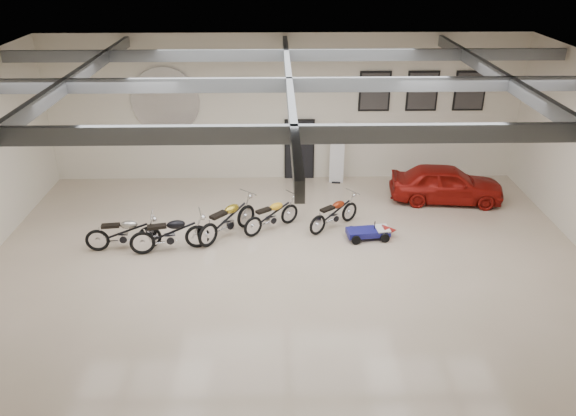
{
  "coord_description": "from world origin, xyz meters",
  "views": [
    {
      "loc": [
        -0.3,
        -12.51,
        7.73
      ],
      "look_at": [
        0.0,
        1.2,
        1.1
      ],
      "focal_mm": 35.0,
      "sensor_mm": 36.0,
      "label": 1
    }
  ],
  "objects_px": {
    "banner_stand": "(337,158)",
    "vintage_car": "(446,183)",
    "motorcycle_yellow": "(272,215)",
    "motorcycle_red": "(334,213)",
    "motorcycle_gold": "(227,219)",
    "motorcycle_black": "(170,233)",
    "motorcycle_silver": "(123,232)",
    "go_kart": "(372,230)"
  },
  "relations": [
    {
      "from": "motorcycle_yellow",
      "to": "motorcycle_gold",
      "type": "bearing_deg",
      "value": 159.92
    },
    {
      "from": "motorcycle_silver",
      "to": "vintage_car",
      "type": "relative_size",
      "value": 0.56
    },
    {
      "from": "banner_stand",
      "to": "vintage_car",
      "type": "bearing_deg",
      "value": -20.46
    },
    {
      "from": "motorcycle_silver",
      "to": "motorcycle_red",
      "type": "distance_m",
      "value": 5.97
    },
    {
      "from": "banner_stand",
      "to": "motorcycle_black",
      "type": "distance_m",
      "value": 6.81
    },
    {
      "from": "motorcycle_yellow",
      "to": "go_kart",
      "type": "distance_m",
      "value": 2.93
    },
    {
      "from": "banner_stand",
      "to": "vintage_car",
      "type": "xyz_separation_m",
      "value": [
        3.38,
        -1.57,
        -0.29
      ]
    },
    {
      "from": "motorcycle_silver",
      "to": "motorcycle_yellow",
      "type": "relative_size",
      "value": 1.05
    },
    {
      "from": "go_kart",
      "to": "motorcycle_silver",
      "type": "bearing_deg",
      "value": 176.93
    },
    {
      "from": "motorcycle_black",
      "to": "vintage_car",
      "type": "relative_size",
      "value": 0.59
    },
    {
      "from": "motorcycle_black",
      "to": "motorcycle_silver",
      "type": "bearing_deg",
      "value": 161.5
    },
    {
      "from": "motorcycle_gold",
      "to": "motorcycle_red",
      "type": "bearing_deg",
      "value": -40.1
    },
    {
      "from": "motorcycle_silver",
      "to": "vintage_car",
      "type": "distance_m",
      "value": 10.08
    },
    {
      "from": "motorcycle_yellow",
      "to": "vintage_car",
      "type": "bearing_deg",
      "value": -18.36
    },
    {
      "from": "motorcycle_black",
      "to": "motorcycle_red",
      "type": "relative_size",
      "value": 1.12
    },
    {
      "from": "motorcycle_red",
      "to": "go_kart",
      "type": "height_order",
      "value": "motorcycle_red"
    },
    {
      "from": "motorcycle_black",
      "to": "motorcycle_yellow",
      "type": "height_order",
      "value": "motorcycle_black"
    },
    {
      "from": "banner_stand",
      "to": "motorcycle_silver",
      "type": "height_order",
      "value": "banner_stand"
    },
    {
      "from": "vintage_car",
      "to": "motorcycle_black",
      "type": "bearing_deg",
      "value": 116.46
    },
    {
      "from": "motorcycle_black",
      "to": "vintage_car",
      "type": "bearing_deg",
      "value": 6.97
    },
    {
      "from": "motorcycle_black",
      "to": "motorcycle_yellow",
      "type": "relative_size",
      "value": 1.11
    },
    {
      "from": "motorcycle_red",
      "to": "go_kart",
      "type": "xyz_separation_m",
      "value": [
        1.03,
        -0.67,
        -0.22
      ]
    },
    {
      "from": "vintage_car",
      "to": "motorcycle_red",
      "type": "bearing_deg",
      "value": 121.76
    },
    {
      "from": "motorcycle_gold",
      "to": "motorcycle_yellow",
      "type": "height_order",
      "value": "motorcycle_gold"
    },
    {
      "from": "motorcycle_black",
      "to": "motorcycle_red",
      "type": "distance_m",
      "value": 4.74
    },
    {
      "from": "motorcycle_red",
      "to": "go_kart",
      "type": "bearing_deg",
      "value": -72.04
    },
    {
      "from": "banner_stand",
      "to": "motorcycle_black",
      "type": "relative_size",
      "value": 0.86
    },
    {
      "from": "motorcycle_silver",
      "to": "motorcycle_red",
      "type": "xyz_separation_m",
      "value": [
        5.86,
        1.14,
        -0.03
      ]
    },
    {
      "from": "motorcycle_yellow",
      "to": "motorcycle_red",
      "type": "relative_size",
      "value": 1.01
    },
    {
      "from": "motorcycle_silver",
      "to": "motorcycle_red",
      "type": "relative_size",
      "value": 1.07
    },
    {
      "from": "banner_stand",
      "to": "motorcycle_gold",
      "type": "relative_size",
      "value": 0.84
    },
    {
      "from": "motorcycle_black",
      "to": "go_kart",
      "type": "relative_size",
      "value": 1.42
    },
    {
      "from": "motorcycle_red",
      "to": "vintage_car",
      "type": "relative_size",
      "value": 0.52
    },
    {
      "from": "banner_stand",
      "to": "motorcycle_red",
      "type": "bearing_deg",
      "value": -92.4
    },
    {
      "from": "motorcycle_black",
      "to": "motorcycle_gold",
      "type": "xyz_separation_m",
      "value": [
        1.49,
        0.79,
        0.01
      ]
    },
    {
      "from": "banner_stand",
      "to": "motorcycle_gold",
      "type": "distance_m",
      "value": 5.2
    },
    {
      "from": "motorcycle_black",
      "to": "go_kart",
      "type": "bearing_deg",
      "value": -7.11
    },
    {
      "from": "motorcycle_silver",
      "to": "go_kart",
      "type": "distance_m",
      "value": 6.91
    },
    {
      "from": "motorcycle_black",
      "to": "motorcycle_yellow",
      "type": "bearing_deg",
      "value": 9.95
    },
    {
      "from": "motorcycle_yellow",
      "to": "motorcycle_silver",
      "type": "bearing_deg",
      "value": 157.64
    },
    {
      "from": "motorcycle_gold",
      "to": "motorcycle_silver",
      "type": "bearing_deg",
      "value": 144.78
    },
    {
      "from": "banner_stand",
      "to": "motorcycle_yellow",
      "type": "relative_size",
      "value": 0.95
    }
  ]
}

